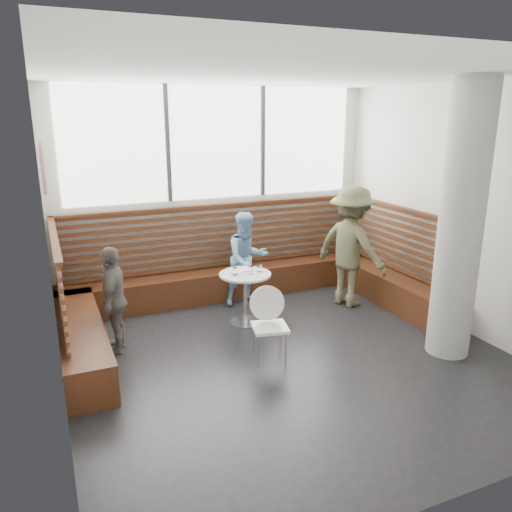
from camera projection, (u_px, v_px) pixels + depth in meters
name	position (u px, v px, depth m)	size (l,w,h in m)	color
room	(292.00, 226.00, 5.49)	(5.00, 5.00, 3.20)	silver
booth	(235.00, 281.00, 7.38)	(5.00, 2.50, 1.44)	#3A1D0E
concrete_column	(461.00, 223.00, 5.67)	(0.50, 0.50, 3.20)	gray
wall_art	(43.00, 168.00, 4.71)	(0.50, 0.50, 0.03)	white
cafe_table	(245.00, 288.00, 6.78)	(0.70, 0.70, 0.72)	silver
cafe_chair	(267.00, 319.00, 5.78)	(0.42, 0.41, 0.87)	white
adult_man	(351.00, 247.00, 7.37)	(1.17, 0.67, 1.81)	brown
child_back	(247.00, 259.00, 7.46)	(0.69, 0.53, 1.41)	#75A4CA
child_left	(114.00, 300.00, 5.95)	(0.77, 0.32, 1.32)	#5E5C55
plate_near	(236.00, 271.00, 6.79)	(0.21, 0.21, 0.01)	white
plate_far	(246.00, 269.00, 6.88)	(0.19, 0.19, 0.01)	white
glass_left	(235.00, 271.00, 6.64)	(0.07, 0.07, 0.10)	white
glass_mid	(251.00, 270.00, 6.68)	(0.07, 0.07, 0.11)	white
glass_right	(260.00, 268.00, 6.79)	(0.07, 0.07, 0.11)	white
menu_card	(257.00, 276.00, 6.61)	(0.18, 0.13, 0.00)	#A5C64C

